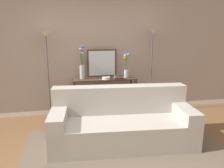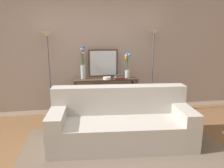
{
  "view_description": "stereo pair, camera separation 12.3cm",
  "coord_description": "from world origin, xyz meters",
  "views": [
    {
      "loc": [
        -0.46,
        -2.68,
        1.73
      ],
      "look_at": [
        0.3,
        1.12,
        0.84
      ],
      "focal_mm": 35.41,
      "sensor_mm": 36.0,
      "label": 1
    },
    {
      "loc": [
        -0.34,
        -2.71,
        1.73
      ],
      "look_at": [
        0.3,
        1.12,
        0.84
      ],
      "focal_mm": 35.41,
      "sensor_mm": 36.0,
      "label": 2
    }
  ],
  "objects": [
    {
      "name": "vase_tall_flowers",
      "position": [
        -0.19,
        1.81,
        1.06
      ],
      "size": [
        0.12,
        0.12,
        0.68
      ],
      "color": "silver",
      "rests_on": "console_table"
    },
    {
      "name": "ground_plane",
      "position": [
        0.0,
        0.0,
        -0.01
      ],
      "size": [
        16.0,
        16.0,
        0.02
      ],
      "primitive_type": "cube",
      "color": "brown"
    },
    {
      "name": "wall_mirror",
      "position": [
        0.25,
        1.94,
        1.11
      ],
      "size": [
        0.63,
        0.02,
        0.59
      ],
      "color": "#473323",
      "rests_on": "console_table"
    },
    {
      "name": "floor_lamp_right",
      "position": [
        1.29,
        1.76,
        1.43
      ],
      "size": [
        0.28,
        0.28,
        1.82
      ],
      "color": "#4C4C51",
      "rests_on": "ground"
    },
    {
      "name": "book_stack",
      "position": [
        0.54,
        1.64,
        0.85
      ],
      "size": [
        0.21,
        0.15,
        0.08
      ],
      "color": "maroon",
      "rests_on": "console_table"
    },
    {
      "name": "area_rug",
      "position": [
        0.35,
        0.37,
        0.01
      ],
      "size": [
        3.06,
        1.73,
        0.01
      ],
      "color": "brown",
      "rests_on": "ground"
    },
    {
      "name": "back_wall",
      "position": [
        0.0,
        2.12,
        1.52
      ],
      "size": [
        12.0,
        0.15,
        3.05
      ],
      "color": "white",
      "rests_on": "ground"
    },
    {
      "name": "vase_short_flowers",
      "position": [
        0.74,
        1.76,
        1.06
      ],
      "size": [
        0.12,
        0.12,
        0.54
      ],
      "color": "silver",
      "rests_on": "console_table"
    },
    {
      "name": "book_row_under_console",
      "position": [
        -0.05,
        1.77,
        0.05
      ],
      "size": [
        0.42,
        0.18,
        0.13
      ],
      "color": "maroon",
      "rests_on": "ground"
    },
    {
      "name": "floor_lamp_left",
      "position": [
        -0.85,
        1.76,
        1.39
      ],
      "size": [
        0.28,
        0.28,
        1.77
      ],
      "color": "#4C4C51",
      "rests_on": "ground"
    },
    {
      "name": "couch",
      "position": [
        0.35,
        0.53,
        0.31
      ],
      "size": [
        2.28,
        1.06,
        0.88
      ],
      "color": "#ADA89E",
      "rests_on": "ground"
    },
    {
      "name": "console_table",
      "position": [
        0.28,
        1.77,
        0.57
      ],
      "size": [
        1.31,
        0.39,
        0.82
      ],
      "color": "#473323",
      "rests_on": "ground"
    },
    {
      "name": "fruit_bowl",
      "position": [
        0.29,
        1.65,
        0.84
      ],
      "size": [
        0.16,
        0.16,
        0.05
      ],
      "color": "silver",
      "rests_on": "console_table"
    }
  ]
}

